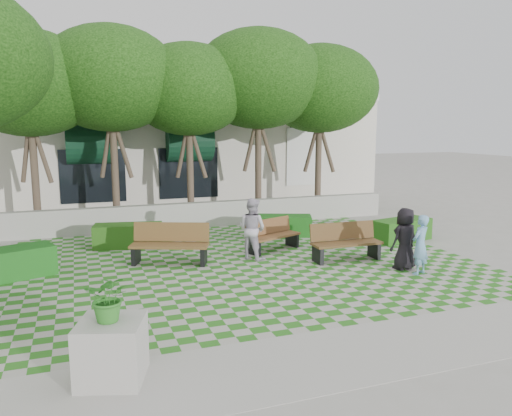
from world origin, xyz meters
name	(u,v)px	position (x,y,z in m)	size (l,w,h in m)	color
ground	(258,273)	(0.00, 0.00, 0.00)	(90.00, 90.00, 0.00)	gray
lawn	(245,263)	(0.00, 1.00, 0.01)	(12.00, 12.00, 0.00)	#2B721E
sidewalk_south	(356,353)	(0.00, -4.70, 0.01)	(16.00, 2.00, 0.01)	#9E9B93
retaining_wall	(199,215)	(0.00, 6.20, 0.45)	(15.00, 0.36, 0.90)	#9E9B93
bench_east	(345,242)	(2.71, 0.39, 0.49)	(1.96, 0.70, 1.02)	#51371B
bench_mid	(272,236)	(1.21, 2.07, 0.44)	(1.84, 1.20, 0.92)	brown
bench_west	(170,244)	(-1.88, 1.67, 0.52)	(2.16, 1.40, 1.08)	brown
hedge_east	(402,230)	(5.60, 1.84, 0.35)	(1.98, 0.79, 0.69)	#1E5115
hedge_midright	(282,226)	(2.26, 3.82, 0.34)	(1.95, 0.78, 0.68)	#155115
hedge_midleft	(128,236)	(-2.76, 3.93, 0.35)	(2.01, 0.81, 0.70)	#204E14
hedge_west	(8,264)	(-5.81, 1.64, 0.37)	(2.10, 0.84, 0.73)	#165217
planter_front	(111,337)	(-3.79, -4.25, 0.65)	(1.13, 1.13, 1.61)	#9E9B93
person_blue	(420,245)	(3.76, -1.42, 0.75)	(0.55, 0.36, 1.50)	#70A2CC
person_dark	(405,239)	(3.67, -0.92, 0.80)	(0.78, 0.51, 1.60)	black
person_white	(252,229)	(0.35, 1.39, 0.85)	(0.82, 0.64, 1.70)	silver
tree_row	(144,79)	(-1.86, 5.95, 5.18)	(17.70, 13.40, 7.41)	#47382B
building	(180,148)	(0.93, 14.08, 2.52)	(18.00, 8.92, 5.15)	beige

